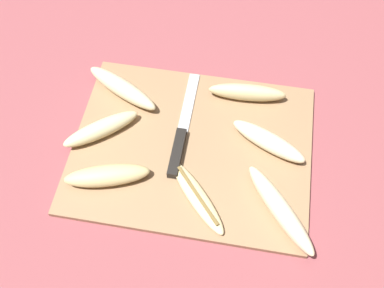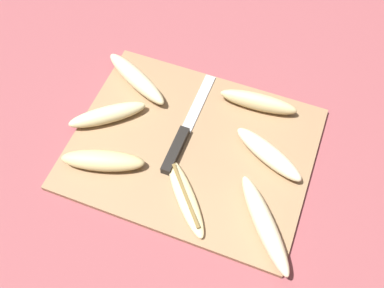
{
  "view_description": "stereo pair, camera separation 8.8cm",
  "coord_description": "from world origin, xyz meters",
  "views": [
    {
      "loc": [
        0.08,
        -0.45,
        0.78
      ],
      "look_at": [
        0.0,
        0.0,
        0.02
      ],
      "focal_mm": 42.0,
      "sensor_mm": 36.0,
      "label": 1
    },
    {
      "loc": [
        0.16,
        -0.43,
        0.78
      ],
      "look_at": [
        0.0,
        0.0,
        0.02
      ],
      "focal_mm": 42.0,
      "sensor_mm": 36.0,
      "label": 2
    }
  ],
  "objects": [
    {
      "name": "banana_bright_far",
      "position": [
        0.15,
        0.03,
        0.03
      ],
      "size": [
        0.16,
        0.1,
        0.04
      ],
      "rotation": [
        0.0,
        0.0,
        1.14
      ],
      "color": "beige",
      "rests_on": "cutting_board"
    },
    {
      "name": "banana_cream_curved",
      "position": [
        -0.17,
        0.11,
        0.03
      ],
      "size": [
        0.18,
        0.12,
        0.04
      ],
      "rotation": [
        0.0,
        0.0,
        4.24
      ],
      "color": "beige",
      "rests_on": "cutting_board"
    },
    {
      "name": "banana_soft_right",
      "position": [
        -0.18,
        -0.0,
        0.03
      ],
      "size": [
        0.15,
        0.13,
        0.03
      ],
      "rotation": [
        0.0,
        0.0,
        5.39
      ],
      "color": "beige",
      "rests_on": "cutting_board"
    },
    {
      "name": "banana_mellow_near",
      "position": [
        0.09,
        0.14,
        0.03
      ],
      "size": [
        0.16,
        0.04,
        0.04
      ],
      "rotation": [
        0.0,
        0.0,
        4.77
      ],
      "color": "beige",
      "rests_on": "cutting_board"
    },
    {
      "name": "ground_plane",
      "position": [
        0.0,
        0.0,
        0.0
      ],
      "size": [
        4.0,
        4.0,
        0.0
      ],
      "primitive_type": "plane",
      "color": "#93474C"
    },
    {
      "name": "banana_pale_long",
      "position": [
        0.18,
        -0.11,
        0.03
      ],
      "size": [
        0.15,
        0.17,
        0.04
      ],
      "rotation": [
        0.0,
        0.0,
        0.68
      ],
      "color": "beige",
      "rests_on": "cutting_board"
    },
    {
      "name": "cutting_board",
      "position": [
        0.0,
        0.0,
        0.01
      ],
      "size": [
        0.47,
        0.37,
        0.01
      ],
      "color": "#997551",
      "rests_on": "ground_plane"
    },
    {
      "name": "banana_spotted_left",
      "position": [
        -0.14,
        -0.1,
        0.03
      ],
      "size": [
        0.17,
        0.09,
        0.04
      ],
      "rotation": [
        0.0,
        0.0,
        1.86
      ],
      "color": "#DBC684",
      "rests_on": "cutting_board"
    },
    {
      "name": "knife",
      "position": [
        -0.03,
        0.0,
        0.02
      ],
      "size": [
        0.02,
        0.26,
        0.02
      ],
      "rotation": [
        0.0,
        0.0,
        -0.0
      ],
      "color": "black",
      "rests_on": "cutting_board"
    },
    {
      "name": "banana_ripe_center",
      "position": [
        0.03,
        -0.11,
        0.02
      ],
      "size": [
        0.14,
        0.15,
        0.02
      ],
      "rotation": [
        0.0,
        0.0,
        3.86
      ],
      "color": "beige",
      "rests_on": "cutting_board"
    }
  ]
}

